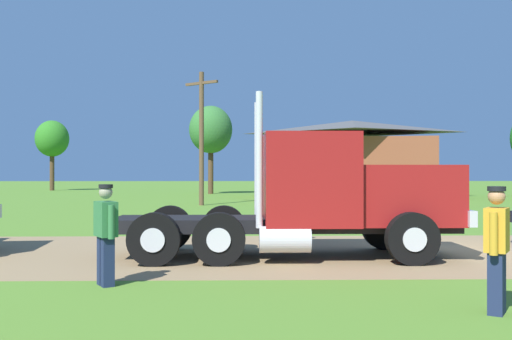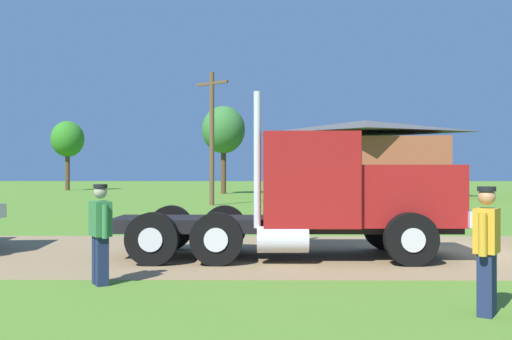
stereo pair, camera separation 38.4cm
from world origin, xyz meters
TOP-DOWN VIEW (x-y plane):
  - ground_plane at (0.00, 0.00)m, footprint 200.00×200.00m
  - dirt_track at (0.00, 0.00)m, footprint 120.00×6.52m
  - truck_foreground_white at (-3.09, -0.67)m, footprint 7.30×2.63m
  - visitor_standing_near at (-7.04, -3.65)m, footprint 0.46×0.59m
  - visitor_by_barrel at (-1.62, -5.56)m, footprint 0.43×0.51m
  - visitor_far_side at (-0.74, 5.35)m, footprint 0.64×0.45m
  - shed_building at (2.94, 27.84)m, footprint 12.27×8.80m
  - utility_pole_near at (-7.14, 18.14)m, footprint 1.86×1.41m
  - tree_left at (-23.59, 43.22)m, footprint 3.22×3.22m
  - tree_mid at (-7.58, 34.33)m, footprint 3.57×3.57m
  - tree_right at (3.87, 41.19)m, footprint 3.42×3.42m

SIDE VIEW (x-z plane):
  - ground_plane at x=0.00m, z-range 0.00..0.00m
  - dirt_track at x=0.00m, z-range 0.00..0.01m
  - visitor_by_barrel at x=-1.62m, z-range 0.06..1.68m
  - visitor_standing_near at x=-7.04m, z-range 0.07..1.68m
  - visitor_far_side at x=-0.74m, z-range 0.08..1.71m
  - truck_foreground_white at x=-3.09m, z-range -0.42..2.97m
  - shed_building at x=2.94m, z-range -0.10..5.40m
  - tree_right at x=3.87m, z-range 0.97..6.73m
  - utility_pole_near at x=-7.14m, z-range 0.24..7.48m
  - tree_left at x=-23.59m, z-range 1.59..8.43m
  - tree_mid at x=-7.58m, z-range 1.63..8.91m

